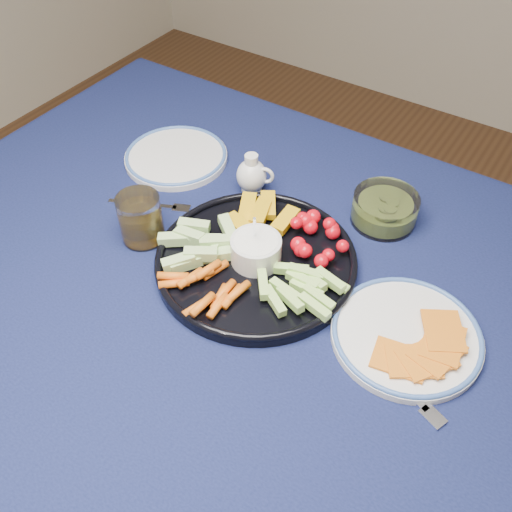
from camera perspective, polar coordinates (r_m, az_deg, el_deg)
The scene contains 9 objects.
dining_table at distance 1.07m, azimuth 3.82°, elevation -7.52°, with size 1.67×1.07×0.75m.
crudite_platter at distance 1.04m, azimuth -0.15°, elevation -0.18°, with size 0.37×0.37×0.12m.
creamer_pitcher at distance 1.20m, azimuth -0.41°, elevation 8.08°, with size 0.08×0.06×0.09m.
pickle_bowl at distance 1.16m, azimuth 12.72°, elevation 4.51°, with size 0.13×0.13×0.06m.
cheese_plate at distance 0.97m, azimuth 14.85°, elevation -7.54°, with size 0.25×0.25×0.03m.
juice_tumbler at distance 1.10m, azimuth -11.42°, elevation 3.45°, with size 0.08×0.08×0.10m.
fork_left at distance 1.19m, azimuth -9.96°, elevation 4.95°, with size 0.16×0.09×0.00m.
fork_right at distance 0.92m, azimuth 14.67°, elevation -12.78°, with size 0.18×0.08×0.00m.
side_plate_extra at distance 1.31m, azimuth -8.00°, elevation 9.85°, with size 0.23×0.23×0.02m.
Camera 1 is at (0.29, -0.57, 1.51)m, focal length 40.00 mm.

